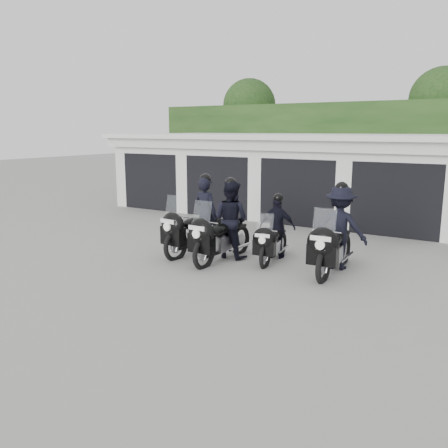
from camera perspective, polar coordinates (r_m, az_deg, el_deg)
The scene contains 7 objects.
ground at distance 11.20m, azimuth -2.54°, elevation -4.98°, with size 80.00×80.00×0.00m, color gray.
garage_block at distance 18.06m, azimuth 12.04°, elevation 5.63°, with size 16.40×6.80×2.96m.
background_vegetation at distance 22.52m, azimuth 17.37°, elevation 9.88°, with size 20.00×3.90×5.80m.
police_bike_a at distance 12.13m, azimuth -3.24°, elevation 0.32°, with size 0.89×2.40×2.09m.
police_bike_b at distance 11.52m, azimuth 0.23°, elevation -0.05°, with size 0.96×2.37×2.06m.
police_bike_c at distance 11.58m, azimuth 6.20°, elevation -0.87°, with size 0.97×1.92×1.67m.
police_bike_d at distance 10.88m, azimuth 13.48°, elevation -1.00°, with size 1.26×2.37×2.06m.
Camera 1 is at (6.07, -8.86, 3.14)m, focal length 38.00 mm.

